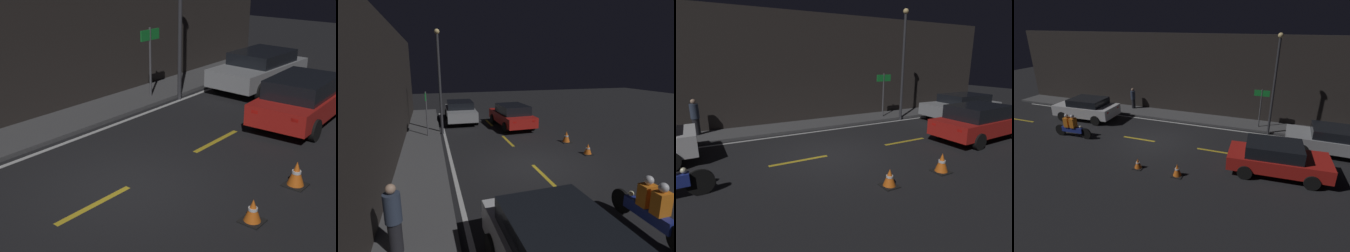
{
  "view_description": "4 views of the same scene",
  "coord_description": "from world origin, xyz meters",
  "views": [
    {
      "loc": [
        -6.58,
        -6.57,
        4.92
      ],
      "look_at": [
        1.35,
        -0.04,
        1.08
      ],
      "focal_mm": 50.0,
      "sensor_mm": 36.0,
      "label": 1
    },
    {
      "loc": [
        -9.15,
        3.79,
        3.96
      ],
      "look_at": [
        2.0,
        0.54,
        1.19
      ],
      "focal_mm": 28.0,
      "sensor_mm": 36.0,
      "label": 2
    },
    {
      "loc": [
        -3.51,
        -7.85,
        3.23
      ],
      "look_at": [
        0.89,
        0.41,
        0.87
      ],
      "focal_mm": 28.0,
      "sensor_mm": 36.0,
      "label": 3
    },
    {
      "loc": [
        5.99,
        -12.02,
        6.33
      ],
      "look_at": [
        1.59,
        0.13,
        1.12
      ],
      "focal_mm": 28.0,
      "sensor_mm": 36.0,
      "label": 4
    }
  ],
  "objects": [
    {
      "name": "ground_plane",
      "position": [
        0.0,
        0.0,
        0.0
      ],
      "size": [
        56.0,
        56.0,
        0.0
      ],
      "primitive_type": "plane",
      "color": "black"
    },
    {
      "name": "raised_curb",
      "position": [
        0.0,
        4.28,
        0.06
      ],
      "size": [
        28.0,
        1.82,
        0.12
      ],
      "color": "#4C4C4F",
      "rests_on": "ground"
    },
    {
      "name": "building_front",
      "position": [
        0.0,
        5.34,
        2.78
      ],
      "size": [
        28.0,
        0.3,
        5.57
      ],
      "color": "#2D2826",
      "rests_on": "ground"
    },
    {
      "name": "lane_dash_c",
      "position": [
        -1.0,
        0.0,
        0.0
      ],
      "size": [
        2.0,
        0.14,
        0.01
      ],
      "color": "gold",
      "rests_on": "ground"
    },
    {
      "name": "lane_dash_d",
      "position": [
        3.5,
        0.0,
        0.0
      ],
      "size": [
        2.0,
        0.14,
        0.01
      ],
      "color": "gold",
      "rests_on": "ground"
    },
    {
      "name": "lane_dash_e",
      "position": [
        8.0,
        0.0,
        0.0
      ],
      "size": [
        2.0,
        0.14,
        0.01
      ],
      "color": "gold",
      "rests_on": "ground"
    },
    {
      "name": "lane_solid_kerb",
      "position": [
        0.0,
        3.11,
        0.0
      ],
      "size": [
        25.2,
        0.14,
        0.01
      ],
      "color": "silver",
      "rests_on": "ground"
    },
    {
      "name": "taxi_red",
      "position": [
        6.44,
        -1.14,
        0.77
      ],
      "size": [
        4.33,
        2.08,
        1.46
      ],
      "rotation": [
        0.0,
        0.0,
        0.05
      ],
      "color": "red",
      "rests_on": "ground"
    },
    {
      "name": "hatchback_silver",
      "position": [
        9.05,
        1.81,
        0.76
      ],
      "size": [
        4.37,
        2.13,
        1.4
      ],
      "rotation": [
        0.0,
        0.0,
        3.11
      ],
      "color": "#9EA0A5",
      "rests_on": "ground"
    },
    {
      "name": "motorcycle",
      "position": [
        -4.79,
        -1.04,
        0.65
      ],
      "size": [
        2.43,
        0.38,
        1.4
      ],
      "rotation": [
        0.0,
        0.0,
        0.03
      ],
      "color": "black",
      "rests_on": "ground"
    },
    {
      "name": "traffic_cone_near",
      "position": [
        0.51,
        -2.84,
        0.24
      ],
      "size": [
        0.44,
        0.44,
        0.49
      ],
      "color": "black",
      "rests_on": "ground"
    },
    {
      "name": "traffic_cone_mid",
      "position": [
        2.44,
        -2.83,
        0.28
      ],
      "size": [
        0.49,
        0.49,
        0.58
      ],
      "color": "black",
      "rests_on": "ground"
    },
    {
      "name": "pedestrian",
      "position": [
        -3.98,
        4.66,
        0.9
      ],
      "size": [
        0.34,
        0.34,
        1.53
      ],
      "color": "black",
      "rests_on": "raised_curb"
    },
    {
      "name": "shop_sign",
      "position": [
        5.3,
        4.01,
        1.81
      ],
      "size": [
        0.9,
        0.08,
        2.4
      ],
      "color": "#4C4C51",
      "rests_on": "raised_curb"
    },
    {
      "name": "street_lamp",
      "position": [
        5.93,
        3.21,
        3.24
      ],
      "size": [
        0.28,
        0.28,
        5.76
      ],
      "color": "#333338",
      "rests_on": "ground"
    }
  ]
}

